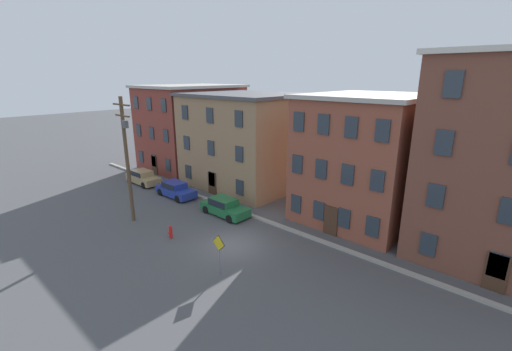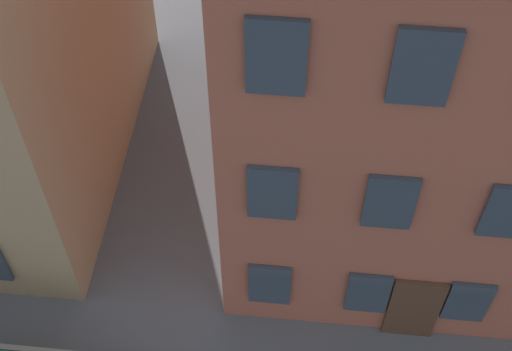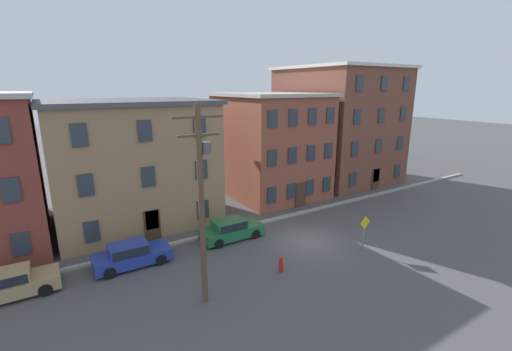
% 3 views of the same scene
% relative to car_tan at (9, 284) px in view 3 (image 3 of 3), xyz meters
% --- Properties ---
extents(ground_plane, '(200.00, 200.00, 0.00)m').
position_rel_car_tan_xyz_m(ground_plane, '(17.26, -3.11, -0.75)').
color(ground_plane, '#4C4C4F').
extents(kerb_strip, '(56.00, 0.36, 0.16)m').
position_rel_car_tan_xyz_m(kerb_strip, '(17.26, 1.39, -0.67)').
color(kerb_strip, '#9E998E').
rests_on(kerb_strip, ground_plane).
extents(apartment_midblock, '(11.95, 9.82, 9.51)m').
position_rel_car_tan_xyz_m(apartment_midblock, '(8.10, 7.54, 4.02)').
color(apartment_midblock, '#9E7A56').
rests_on(apartment_midblock, ground_plane).
extents(apartment_far, '(8.82, 10.18, 9.88)m').
position_rel_car_tan_xyz_m(apartment_far, '(21.29, 7.72, 4.21)').
color(apartment_far, brown).
rests_on(apartment_far, ground_plane).
extents(apartment_annex, '(10.91, 12.30, 12.62)m').
position_rel_car_tan_xyz_m(apartment_annex, '(31.36, 8.78, 5.57)').
color(apartment_annex, brown).
rests_on(apartment_annex, ground_plane).
extents(car_tan, '(4.40, 1.92, 1.43)m').
position_rel_car_tan_xyz_m(car_tan, '(0.00, 0.00, 0.00)').
color(car_tan, tan).
rests_on(car_tan, ground_plane).
extents(car_blue, '(4.40, 1.92, 1.43)m').
position_rel_car_tan_xyz_m(car_blue, '(6.00, -0.01, 0.00)').
color(car_blue, '#233899').
rests_on(car_blue, ground_plane).
extents(car_green, '(4.40, 1.92, 1.43)m').
position_rel_car_tan_xyz_m(car_green, '(12.83, 0.12, 0.00)').
color(car_green, '#1E6638').
rests_on(car_green, ground_plane).
extents(caution_sign, '(1.02, 0.08, 2.52)m').
position_rel_car_tan_xyz_m(caution_sign, '(19.27, -6.10, 0.94)').
color(caution_sign, slate).
rests_on(caution_sign, ground_plane).
extents(utility_pole, '(2.40, 0.44, 9.77)m').
position_rel_car_tan_xyz_m(utility_pole, '(8.35, -5.64, 4.73)').
color(utility_pole, brown).
rests_on(utility_pole, ground_plane).
extents(fire_hydrant, '(0.24, 0.34, 0.96)m').
position_rel_car_tan_xyz_m(fire_hydrant, '(13.19, -5.38, -0.27)').
color(fire_hydrant, red).
rests_on(fire_hydrant, ground_plane).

